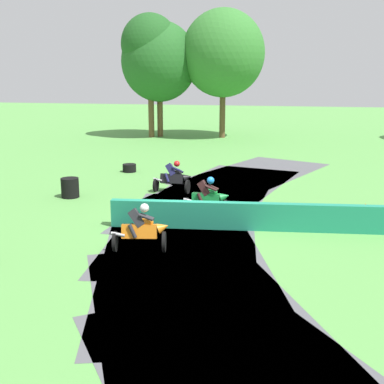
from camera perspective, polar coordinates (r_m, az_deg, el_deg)
The scene contains 12 objects.
ground_plane at distance 16.82m, azimuth -0.89°, elevation -4.01°, with size 120.00×120.00×0.00m, color #569947.
track_asphalt at distance 16.74m, azimuth 3.15°, elevation -4.11°, with size 10.53×28.78×0.01m.
safety_barrier at distance 17.08m, azimuth 19.12°, elevation -2.92°, with size 0.30×16.58×0.90m, color #1E8466.
motorcycle_lead_black at distance 21.58m, azimuth -2.02°, elevation 1.63°, with size 1.70×0.92×1.42m.
motorcycle_chase_green at distance 18.11m, azimuth 1.83°, elevation -0.56°, with size 1.69×0.72×1.42m.
motorcycle_trailing_orange at distance 14.60m, azimuth -5.60°, elevation -4.13°, with size 1.67×0.96×1.43m.
tire_stack_near at distance 26.18m, azimuth -7.01°, elevation 2.68°, with size 0.68×0.68×0.40m.
tire_stack_mid_a at distance 21.29m, azimuth -13.47°, elevation 0.47°, with size 0.72×0.72×0.80m.
traffic_cone at distance 19.24m, azimuth 18.78°, elevation -1.81°, with size 0.28×0.28×0.44m, color orange.
tree_far_right at distance 39.29m, azimuth 3.51°, elevation 15.21°, with size 6.17×6.17×9.52m.
tree_mid_rise at distance 39.92m, azimuth -3.68°, elevation 14.34°, with size 5.75×5.75×8.72m.
tree_behind_barrier at distance 39.60m, azimuth -4.72°, elevation 16.06°, with size 4.32×4.32×9.20m.
Camera 1 is at (3.33, -15.70, 5.05)m, focal length 47.71 mm.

